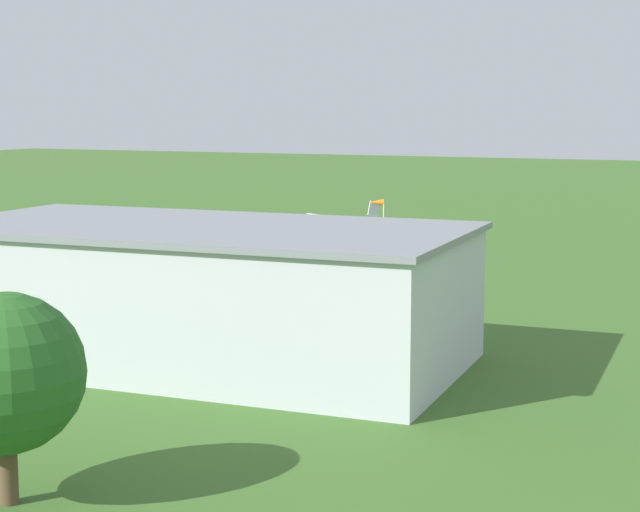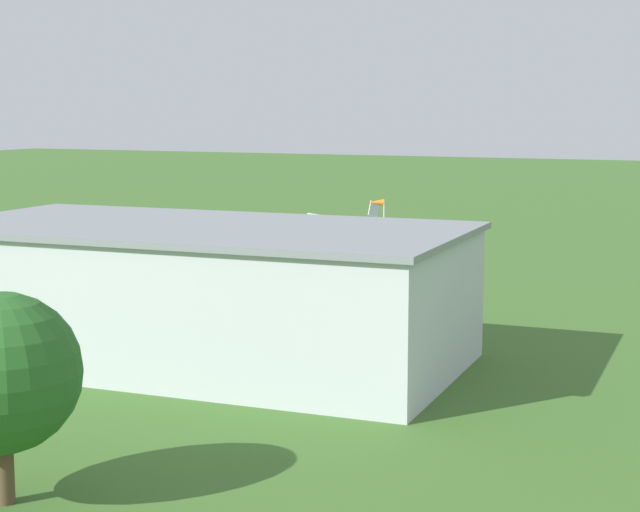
{
  "view_description": "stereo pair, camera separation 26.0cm",
  "coord_description": "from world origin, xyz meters",
  "px_view_note": "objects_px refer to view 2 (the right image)",
  "views": [
    {
      "loc": [
        -27.38,
        81.14,
        14.04
      ],
      "look_at": [
        4.06,
        9.16,
        2.76
      ],
      "focal_mm": 58.9,
      "sensor_mm": 36.0,
      "label": 1
    },
    {
      "loc": [
        -27.61,
        81.03,
        14.04
      ],
      "look_at": [
        4.06,
        9.16,
        2.76
      ],
      "focal_mm": 58.9,
      "sensor_mm": 36.0,
      "label": 2
    }
  ],
  "objects_px": {
    "tree_by_windsock": "(0,374)",
    "windsock": "(378,208)",
    "person_beside_truck": "(445,319)",
    "person_by_parked_cars": "(174,283)",
    "car_grey": "(12,288)",
    "person_walking_on_apron": "(358,297)",
    "hangar": "(198,293)",
    "person_watching_takeoff": "(230,293)",
    "person_crossing_taxiway": "(276,294)",
    "biplane": "(351,229)",
    "car_yellow": "(87,296)"
  },
  "relations": [
    {
      "from": "tree_by_windsock",
      "to": "windsock",
      "type": "relative_size",
      "value": 1.24
    },
    {
      "from": "person_beside_truck",
      "to": "person_by_parked_cars",
      "type": "xyz_separation_m",
      "value": [
        22.62,
        -4.71,
        0.04
      ]
    },
    {
      "from": "car_grey",
      "to": "person_walking_on_apron",
      "type": "distance_m",
      "value": 25.47
    },
    {
      "from": "hangar",
      "to": "tree_by_windsock",
      "type": "bearing_deg",
      "value": 101.96
    },
    {
      "from": "person_walking_on_apron",
      "to": "car_grey",
      "type": "bearing_deg",
      "value": 14.98
    },
    {
      "from": "hangar",
      "to": "car_grey",
      "type": "bearing_deg",
      "value": -25.89
    },
    {
      "from": "person_beside_truck",
      "to": "car_grey",
      "type": "bearing_deg",
      "value": 3.3
    },
    {
      "from": "person_beside_truck",
      "to": "windsock",
      "type": "xyz_separation_m",
      "value": [
        12.64,
        -21.52,
        4.61
      ]
    },
    {
      "from": "person_by_parked_cars",
      "to": "person_walking_on_apron",
      "type": "xyz_separation_m",
      "value": [
        -14.9,
        -0.01,
        -0.0
      ]
    },
    {
      "from": "person_by_parked_cars",
      "to": "tree_by_windsock",
      "type": "relative_size",
      "value": 0.22
    },
    {
      "from": "person_walking_on_apron",
      "to": "windsock",
      "type": "relative_size",
      "value": 0.28
    },
    {
      "from": "person_watching_takeoff",
      "to": "windsock",
      "type": "height_order",
      "value": "windsock"
    },
    {
      "from": "hangar",
      "to": "person_beside_truck",
      "type": "relative_size",
      "value": 18.11
    },
    {
      "from": "car_grey",
      "to": "person_walking_on_apron",
      "type": "height_order",
      "value": "person_walking_on_apron"
    },
    {
      "from": "car_grey",
      "to": "person_crossing_taxiway",
      "type": "height_order",
      "value": "person_crossing_taxiway"
    },
    {
      "from": "person_crossing_taxiway",
      "to": "person_by_parked_cars",
      "type": "relative_size",
      "value": 0.94
    },
    {
      "from": "biplane",
      "to": "person_walking_on_apron",
      "type": "distance_m",
      "value": 17.72
    },
    {
      "from": "biplane",
      "to": "car_yellow",
      "type": "height_order",
      "value": "biplane"
    },
    {
      "from": "car_grey",
      "to": "person_crossing_taxiway",
      "type": "xyz_separation_m",
      "value": [
        -18.7,
        -5.65,
        -0.03
      ]
    },
    {
      "from": "car_yellow",
      "to": "hangar",
      "type": "bearing_deg",
      "value": 145.49
    },
    {
      "from": "hangar",
      "to": "person_watching_takeoff",
      "type": "height_order",
      "value": "hangar"
    },
    {
      "from": "person_watching_takeoff",
      "to": "biplane",
      "type": "bearing_deg",
      "value": -96.3
    },
    {
      "from": "person_watching_takeoff",
      "to": "tree_by_windsock",
      "type": "bearing_deg",
      "value": 106.54
    },
    {
      "from": "person_watching_takeoff",
      "to": "windsock",
      "type": "relative_size",
      "value": 0.26
    },
    {
      "from": "person_watching_takeoff",
      "to": "tree_by_windsock",
      "type": "height_order",
      "value": "tree_by_windsock"
    },
    {
      "from": "car_grey",
      "to": "tree_by_windsock",
      "type": "xyz_separation_m",
      "value": [
        -26.41,
        31.85,
        3.92
      ]
    },
    {
      "from": "biplane",
      "to": "person_walking_on_apron",
      "type": "xyz_separation_m",
      "value": [
        -7.02,
        16.03,
        -2.74
      ]
    },
    {
      "from": "tree_by_windsock",
      "to": "windsock",
      "type": "distance_m",
      "value": 55.64
    },
    {
      "from": "person_walking_on_apron",
      "to": "windsock",
      "type": "height_order",
      "value": "windsock"
    },
    {
      "from": "car_grey",
      "to": "person_beside_truck",
      "type": "height_order",
      "value": "person_beside_truck"
    },
    {
      "from": "biplane",
      "to": "tree_by_windsock",
      "type": "distance_m",
      "value": 55.19
    },
    {
      "from": "hangar",
      "to": "biplane",
      "type": "height_order",
      "value": "hangar"
    },
    {
      "from": "hangar",
      "to": "person_beside_truck",
      "type": "distance_m",
      "value": 16.54
    },
    {
      "from": "person_by_parked_cars",
      "to": "windsock",
      "type": "height_order",
      "value": "windsock"
    },
    {
      "from": "hangar",
      "to": "person_by_parked_cars",
      "type": "xyz_separation_m",
      "value": [
        12.21,
        -17.21,
        -2.95
      ]
    },
    {
      "from": "car_grey",
      "to": "person_watching_takeoff",
      "type": "distance_m",
      "value": 16.25
    },
    {
      "from": "person_by_parked_cars",
      "to": "car_yellow",
      "type": "bearing_deg",
      "value": 66.96
    },
    {
      "from": "car_grey",
      "to": "tree_by_windsock",
      "type": "height_order",
      "value": "tree_by_windsock"
    },
    {
      "from": "car_grey",
      "to": "person_beside_truck",
      "type": "xyz_separation_m",
      "value": [
        -32.32,
        -1.86,
        -0.01
      ]
    },
    {
      "from": "car_grey",
      "to": "person_by_parked_cars",
      "type": "relative_size",
      "value": 2.67
    },
    {
      "from": "windsock",
      "to": "car_yellow",
      "type": "bearing_deg",
      "value": 61.4
    },
    {
      "from": "biplane",
      "to": "person_by_parked_cars",
      "type": "relative_size",
      "value": 4.77
    },
    {
      "from": "hangar",
      "to": "person_crossing_taxiway",
      "type": "relative_size",
      "value": 18.61
    },
    {
      "from": "biplane",
      "to": "person_watching_takeoff",
      "type": "relative_size",
      "value": 5.07
    },
    {
      "from": "hangar",
      "to": "car_grey",
      "type": "relative_size",
      "value": 6.53
    },
    {
      "from": "person_by_parked_cars",
      "to": "car_grey",
      "type": "bearing_deg",
      "value": 34.12
    },
    {
      "from": "car_yellow",
      "to": "windsock",
      "type": "height_order",
      "value": "windsock"
    },
    {
      "from": "car_yellow",
      "to": "person_watching_takeoff",
      "type": "xyz_separation_m",
      "value": [
        -8.79,
        -4.82,
        0.01
      ]
    },
    {
      "from": "person_crossing_taxiway",
      "to": "car_grey",
      "type": "bearing_deg",
      "value": 16.83
    },
    {
      "from": "person_walking_on_apron",
      "to": "tree_by_windsock",
      "type": "relative_size",
      "value": 0.22
    }
  ]
}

